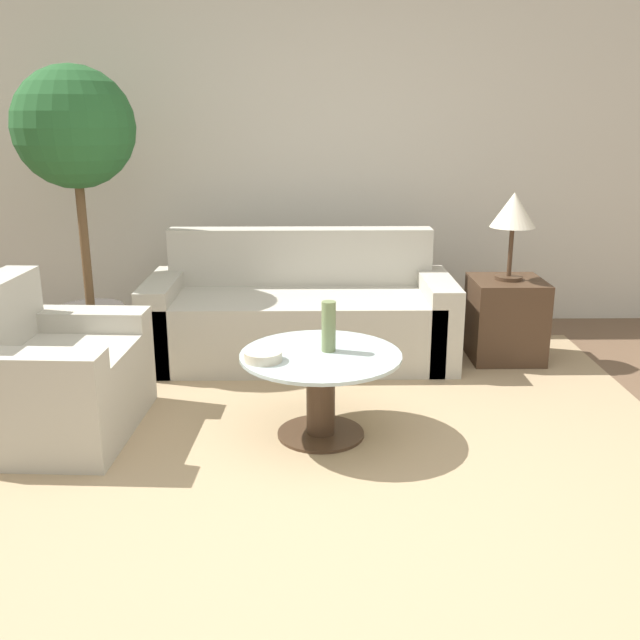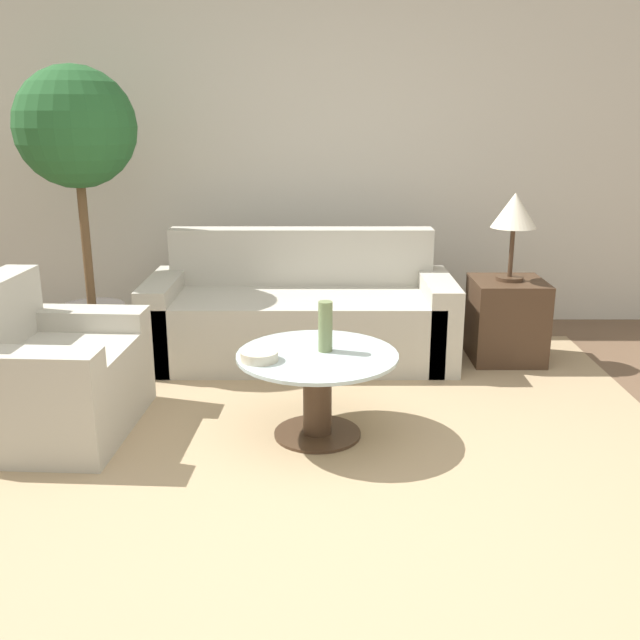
% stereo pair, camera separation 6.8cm
% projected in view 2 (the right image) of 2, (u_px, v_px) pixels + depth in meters
% --- Properties ---
extents(ground_plane, '(14.00, 14.00, 0.00)m').
position_uv_depth(ground_plane, '(343.00, 513.00, 2.97)').
color(ground_plane, brown).
extents(wall_back, '(10.00, 0.06, 2.60)m').
position_uv_depth(wall_back, '(334.00, 154.00, 5.42)').
color(wall_back, beige).
rests_on(wall_back, ground_plane).
extents(rug, '(3.70, 3.39, 0.01)m').
position_uv_depth(rug, '(320.00, 435.00, 3.68)').
color(rug, tan).
rests_on(rug, ground_plane).
extents(sofa_main, '(2.01, 0.82, 0.84)m').
position_uv_depth(sofa_main, '(303.00, 316.00, 4.83)').
color(sofa_main, '#B2AD9E').
rests_on(sofa_main, ground_plane).
extents(armchair, '(0.80, 0.98, 0.81)m').
position_uv_depth(armchair, '(48.00, 379.00, 3.68)').
color(armchair, '#B2AD9E').
rests_on(armchair, ground_plane).
extents(coffee_table, '(0.81, 0.81, 0.45)m').
position_uv_depth(coffee_table, '(320.00, 383.00, 3.60)').
color(coffee_table, '#422D1E').
rests_on(coffee_table, ground_plane).
extents(side_table, '(0.47, 0.47, 0.55)m').
position_uv_depth(side_table, '(509.00, 320.00, 4.75)').
color(side_table, '#422D1E').
rests_on(side_table, ground_plane).
extents(table_lamp, '(0.29, 0.29, 0.57)m').
position_uv_depth(table_lamp, '(517.00, 214.00, 4.55)').
color(table_lamp, '#422D1E').
rests_on(table_lamp, side_table).
extents(potted_plant, '(0.77, 0.77, 1.90)m').
position_uv_depth(potted_plant, '(81.00, 155.00, 4.56)').
color(potted_plant, '#3D3833').
rests_on(potted_plant, ground_plane).
extents(vase, '(0.07, 0.07, 0.26)m').
position_uv_depth(vase, '(328.00, 327.00, 3.56)').
color(vase, '#6B7A4C').
rests_on(vase, coffee_table).
extents(bowl, '(0.18, 0.18, 0.05)m').
position_uv_depth(bowl, '(262.00, 356.00, 3.45)').
color(bowl, beige).
rests_on(bowl, coffee_table).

